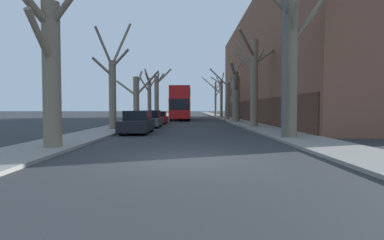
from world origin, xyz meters
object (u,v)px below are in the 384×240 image
object	(u,v)px
street_tree_left_4	(157,95)
street_tree_right_1	(254,78)
street_tree_right_0	(293,61)
parked_car_1	(150,119)
street_tree_left_0	(50,62)
street_tree_left_2	(137,97)
street_tree_left_1	(113,87)
street_tree_left_3	(149,96)
street_tree_right_4	(221,96)
parked_car_2	(157,118)
street_tree_right_5	(215,97)
street_tree_right_3	(228,96)
lamp_post	(282,51)
street_tree_right_2	(236,95)
double_decker_bus	(181,102)
parked_car_0	(138,123)

from	to	relation	value
street_tree_left_4	street_tree_right_1	bearing A→B (deg)	-66.52
street_tree_right_0	parked_car_1	bearing A→B (deg)	131.69
street_tree_right_0	parked_car_1	xyz separation A→B (m)	(-8.66, 9.72, -3.37)
street_tree_left_0	street_tree_left_2	xyz separation A→B (m)	(-0.06, 18.79, -0.63)
street_tree_left_1	street_tree_left_3	distance (m)	18.21
street_tree_right_1	street_tree_right_4	distance (m)	25.29
parked_car_2	street_tree_left_0	bearing A→B (deg)	-95.55
street_tree_left_4	street_tree_right_1	xyz separation A→B (m)	(10.71, -24.66, 0.27)
street_tree_right_5	street_tree_left_0	bearing A→B (deg)	-102.21
street_tree_right_0	street_tree_right_3	bearing A→B (deg)	89.98
lamp_post	street_tree_right_3	bearing A→B (deg)	88.51
street_tree_left_4	lamp_post	size ratio (longest dim) A/B	1.01
parked_car_1	street_tree_left_2	bearing A→B (deg)	111.38
street_tree_left_1	parked_car_1	world-z (taller)	street_tree_left_1
street_tree_right_3	parked_car_1	bearing A→B (deg)	-118.54
street_tree_right_5	street_tree_right_3	bearing A→B (deg)	-89.27
street_tree_left_3	street_tree_right_2	bearing A→B (deg)	-32.11
street_tree_right_3	street_tree_left_2	bearing A→B (deg)	-134.32
street_tree_right_1	street_tree_right_3	size ratio (longest dim) A/B	1.01
double_decker_bus	parked_car_2	xyz separation A→B (m)	(-2.15, -10.12, -1.85)
street_tree_left_2	street_tree_right_0	distance (m)	18.24
street_tree_left_1	lamp_post	world-z (taller)	lamp_post
street_tree_left_0	street_tree_right_4	bearing A→B (deg)	74.81
street_tree_right_0	parked_car_0	size ratio (longest dim) A/B	1.78
street_tree_left_1	street_tree_left_4	distance (m)	28.06
parked_car_0	street_tree_left_3	bearing A→B (deg)	95.57
street_tree_right_0	lamp_post	distance (m)	0.86
street_tree_left_1	street_tree_right_4	bearing A→B (deg)	69.43
double_decker_bus	parked_car_0	world-z (taller)	double_decker_bus
street_tree_left_2	parked_car_2	bearing A→B (deg)	23.66
street_tree_right_0	parked_car_2	distance (m)	18.19
street_tree_right_0	parked_car_2	xyz separation A→B (m)	(-8.66, 15.63, -3.42)
street_tree_right_5	parked_car_0	world-z (taller)	street_tree_right_5
lamp_post	parked_car_0	bearing A→B (deg)	152.29
street_tree_left_3	double_decker_bus	bearing A→B (deg)	19.50
street_tree_left_0	street_tree_right_4	size ratio (longest dim) A/B	0.97
street_tree_left_3	street_tree_right_4	distance (m)	14.91
parked_car_1	street_tree_left_0	bearing A→B (deg)	-97.91
street_tree_right_0	street_tree_right_2	size ratio (longest dim) A/B	1.22
street_tree_right_2	parked_car_1	distance (m)	11.88
street_tree_right_0	street_tree_right_4	world-z (taller)	street_tree_right_0
street_tree_right_0	street_tree_left_3	bearing A→B (deg)	113.69
street_tree_left_2	parked_car_0	xyz separation A→B (m)	(1.97, -10.91, -2.04)
street_tree_left_3	parked_car_0	size ratio (longest dim) A/B	1.51
street_tree_left_4	street_tree_right_2	size ratio (longest dim) A/B	1.25
street_tree_right_4	street_tree_right_5	bearing A→B (deg)	91.11
street_tree_right_1	street_tree_left_2	bearing A→B (deg)	153.60
parked_car_2	street_tree_right_1	bearing A→B (deg)	-35.32
street_tree_left_1	street_tree_right_2	size ratio (longest dim) A/B	1.23
street_tree_left_3	parked_car_0	distance (m)	20.67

